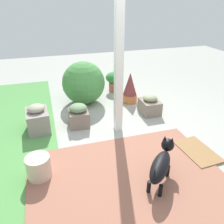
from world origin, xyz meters
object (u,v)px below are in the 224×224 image
object	(u,v)px
terracotta_pot_broad	(115,80)
dog	(161,163)
porch_pillar	(119,66)
ceramic_urn	(39,168)
terracotta_pot_spiky	(130,88)
stone_planter_mid	(79,115)
stone_planter_far	(38,119)
doormat	(197,151)
round_shrub	(84,83)
stone_planter_nearest	(150,105)

from	to	relation	value
terracotta_pot_broad	dog	distance (m)	3.00
porch_pillar	ceramic_urn	bearing A→B (deg)	122.32
terracotta_pot_spiky	terracotta_pot_broad	world-z (taller)	terracotta_pot_spiky
stone_planter_mid	stone_planter_far	size ratio (longest dim) A/B	0.79
dog	doormat	size ratio (longest dim) A/B	0.92
stone_planter_mid	terracotta_pot_broad	size ratio (longest dim) A/B	0.87
stone_planter_mid	terracotta_pot_spiky	size ratio (longest dim) A/B	0.62
stone_planter_mid	round_shrub	distance (m)	0.97
terracotta_pot_broad	dog	xyz separation A→B (m)	(-2.98, 0.37, 0.01)
terracotta_pot_spiky	ceramic_urn	distance (m)	2.59
terracotta_pot_broad	porch_pillar	bearing A→B (deg)	164.42
stone_planter_nearest	ceramic_urn	distance (m)	2.37
terracotta_pot_spiky	dog	distance (m)	2.34
stone_planter_far	terracotta_pot_spiky	bearing A→B (deg)	-71.40
ceramic_urn	stone_planter_far	bearing A→B (deg)	-0.45
terracotta_pot_spiky	terracotta_pot_broad	bearing A→B (deg)	9.62
stone_planter_far	terracotta_pot_broad	bearing A→B (deg)	-52.99
stone_planter_mid	dog	world-z (taller)	dog
porch_pillar	stone_planter_far	xyz separation A→B (m)	(0.35, 1.28, -0.88)
round_shrub	doormat	world-z (taller)	round_shrub
stone_planter_far	dog	xyz separation A→B (m)	(-1.66, -1.38, 0.07)
round_shrub	terracotta_pot_broad	distance (m)	0.93
terracotta_pot_broad	dog	size ratio (longest dim) A/B	0.75
stone_planter_mid	doormat	bearing A→B (deg)	-130.23
stone_planter_mid	terracotta_pot_spiky	xyz separation A→B (m)	(0.65, -1.19, 0.12)
porch_pillar	dog	world-z (taller)	porch_pillar
terracotta_pot_spiky	ceramic_urn	world-z (taller)	terracotta_pot_spiky
terracotta_pot_spiky	doormat	distance (m)	1.97
stone_planter_nearest	ceramic_urn	bearing A→B (deg)	120.34
stone_planter_far	doormat	bearing A→B (deg)	-120.83
doormat	stone_planter_far	bearing A→B (deg)	59.17
round_shrub	stone_planter_nearest	bearing A→B (deg)	-127.37
stone_planter_nearest	doormat	bearing A→B (deg)	-174.12
stone_planter_nearest	terracotta_pot_spiky	bearing A→B (deg)	17.14
stone_planter_mid	terracotta_pot_broad	distance (m)	1.71
stone_planter_mid	stone_planter_far	xyz separation A→B (m)	(0.03, 0.67, 0.02)
porch_pillar	dog	distance (m)	1.54
porch_pillar	terracotta_pot_spiky	size ratio (longest dim) A/B	3.40
terracotta_pot_spiky	terracotta_pot_broad	xyz separation A→B (m)	(0.69, 0.12, -0.04)
stone_planter_nearest	dog	distance (m)	1.83
stone_planter_mid	round_shrub	size ratio (longest dim) A/B	0.46
porch_pillar	round_shrub	distance (m)	1.43
stone_planter_far	doormat	size ratio (longest dim) A/B	0.76
stone_planter_nearest	doormat	xyz separation A→B (m)	(-1.33, -0.14, -0.15)
stone_planter_far	terracotta_pot_broad	size ratio (longest dim) A/B	1.11
round_shrub	terracotta_pot_spiky	bearing A→B (deg)	-105.18
round_shrub	ceramic_urn	world-z (taller)	round_shrub
terracotta_pot_broad	doormat	distance (m)	2.66
dog	ceramic_urn	world-z (taller)	dog
stone_planter_far	doormat	world-z (taller)	stone_planter_far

